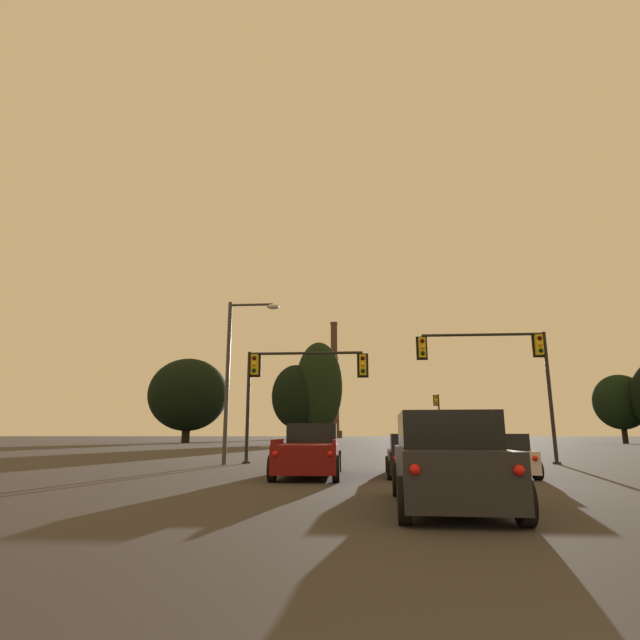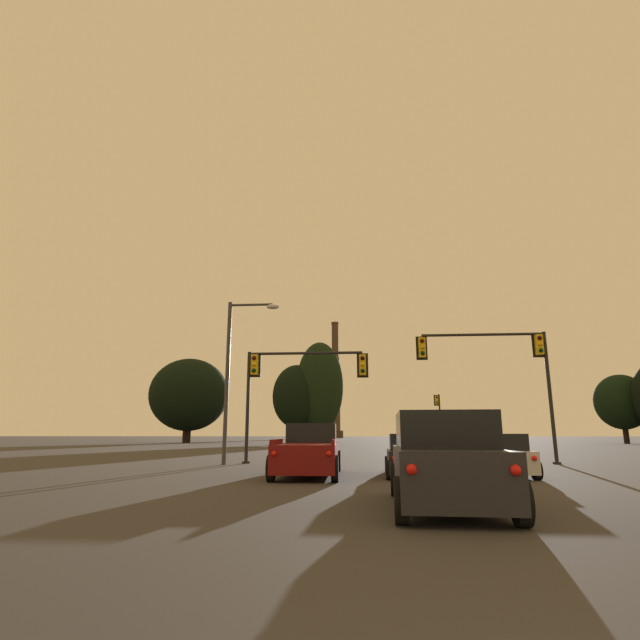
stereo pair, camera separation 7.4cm
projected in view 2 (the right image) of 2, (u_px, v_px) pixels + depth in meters
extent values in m
cube|color=black|center=(412.00, 460.00, 17.47)|extent=(1.87, 4.06, 0.72)
cube|color=black|center=(412.00, 442.00, 17.22)|extent=(1.63, 1.96, 0.55)
cylinder|color=black|center=(388.00, 464.00, 19.09)|extent=(0.24, 0.61, 0.60)
cylinder|color=black|center=(432.00, 464.00, 18.90)|extent=(0.24, 0.61, 0.60)
cylinder|color=black|center=(389.00, 470.00, 15.94)|extent=(0.24, 0.61, 0.60)
cylinder|color=black|center=(443.00, 471.00, 15.75)|extent=(0.24, 0.61, 0.60)
sphere|color=red|center=(394.00, 458.00, 15.62)|extent=(0.17, 0.17, 0.17)
sphere|color=red|center=(439.00, 459.00, 15.47)|extent=(0.17, 0.17, 0.17)
cube|color=#232328|center=(445.00, 472.00, 9.94)|extent=(2.13, 4.88, 0.95)
cube|color=black|center=(442.00, 430.00, 10.24)|extent=(1.90, 2.88, 0.70)
cylinder|color=black|center=(395.00, 479.00, 11.85)|extent=(0.25, 0.77, 0.76)
cylinder|color=black|center=(477.00, 480.00, 11.62)|extent=(0.25, 0.77, 0.76)
cylinder|color=black|center=(401.00, 500.00, 8.12)|extent=(0.25, 0.77, 0.76)
cylinder|color=black|center=(521.00, 502.00, 7.90)|extent=(0.25, 0.77, 0.76)
sphere|color=red|center=(411.00, 469.00, 7.74)|extent=(0.17, 0.17, 0.17)
sphere|color=red|center=(516.00, 470.00, 7.55)|extent=(0.17, 0.17, 0.17)
cube|color=maroon|center=(308.00, 456.00, 17.43)|extent=(2.12, 5.44, 0.88)
cube|color=black|center=(312.00, 433.00, 19.31)|extent=(1.88, 1.84, 0.72)
cube|color=maroon|center=(277.00, 442.00, 16.25)|extent=(0.16, 2.43, 0.16)
cube|color=maroon|center=(334.00, 442.00, 16.14)|extent=(0.16, 2.43, 0.16)
cylinder|color=black|center=(288.00, 461.00, 19.56)|extent=(0.24, 0.80, 0.80)
cylinder|color=black|center=(338.00, 461.00, 19.46)|extent=(0.24, 0.80, 0.80)
cylinder|color=black|center=(271.00, 468.00, 15.28)|extent=(0.24, 0.80, 0.80)
cylinder|color=black|center=(335.00, 469.00, 15.17)|extent=(0.24, 0.80, 0.80)
sphere|color=red|center=(274.00, 454.00, 14.87)|extent=(0.17, 0.17, 0.17)
sphere|color=red|center=(329.00, 454.00, 14.78)|extent=(0.17, 0.17, 0.17)
cube|color=silver|center=(495.00, 460.00, 17.54)|extent=(1.72, 4.00, 0.72)
cube|color=black|center=(497.00, 442.00, 17.30)|extent=(1.56, 1.90, 0.55)
cylinder|color=black|center=(462.00, 464.00, 19.14)|extent=(0.22, 0.60, 0.60)
cylinder|color=black|center=(507.00, 464.00, 19.01)|extent=(0.22, 0.60, 0.60)
cylinder|color=black|center=(483.00, 470.00, 15.98)|extent=(0.22, 0.60, 0.60)
cylinder|color=black|center=(537.00, 470.00, 15.85)|extent=(0.22, 0.60, 0.60)
sphere|color=red|center=(490.00, 458.00, 15.67)|extent=(0.17, 0.17, 0.17)
sphere|color=red|center=(534.00, 458.00, 15.56)|extent=(0.17, 0.17, 0.17)
cylinder|color=black|center=(550.00, 396.00, 24.90)|extent=(0.18, 0.18, 6.55)
cylinder|color=black|center=(557.00, 463.00, 24.18)|extent=(0.40, 0.40, 0.10)
cube|color=yellow|center=(539.00, 345.00, 25.50)|extent=(0.34, 0.34, 1.04)
cube|color=black|center=(538.00, 345.00, 25.68)|extent=(0.58, 0.03, 1.25)
sphere|color=#320504|center=(540.00, 338.00, 25.39)|extent=(0.22, 0.22, 0.22)
sphere|color=#F2AD14|center=(540.00, 344.00, 25.32)|extent=(0.22, 0.22, 0.22)
sphere|color=black|center=(541.00, 350.00, 25.25)|extent=(0.22, 0.22, 0.22)
cylinder|color=black|center=(482.00, 335.00, 25.84)|extent=(6.22, 0.14, 0.14)
sphere|color=black|center=(544.00, 334.00, 25.61)|extent=(0.18, 0.18, 0.18)
cube|color=yellow|center=(422.00, 348.00, 25.94)|extent=(0.34, 0.34, 1.04)
cube|color=black|center=(422.00, 348.00, 26.11)|extent=(0.58, 0.03, 1.25)
sphere|color=#320504|center=(422.00, 341.00, 25.83)|extent=(0.22, 0.22, 0.22)
sphere|color=#F2AD14|center=(422.00, 347.00, 25.75)|extent=(0.22, 0.22, 0.22)
sphere|color=black|center=(423.00, 353.00, 25.68)|extent=(0.22, 0.22, 0.22)
cylinder|color=black|center=(248.00, 406.00, 25.35)|extent=(0.18, 0.18, 5.59)
cylinder|color=black|center=(246.00, 462.00, 24.74)|extent=(0.40, 0.40, 0.10)
cube|color=yellow|center=(255.00, 365.00, 25.80)|extent=(0.34, 0.34, 1.04)
cube|color=black|center=(255.00, 365.00, 25.98)|extent=(0.58, 0.03, 1.25)
sphere|color=#320504|center=(254.00, 358.00, 25.69)|extent=(0.22, 0.22, 0.22)
sphere|color=#F2AD14|center=(254.00, 364.00, 25.62)|extent=(0.22, 0.22, 0.22)
sphere|color=black|center=(254.00, 370.00, 25.55)|extent=(0.22, 0.22, 0.22)
cylinder|color=black|center=(305.00, 353.00, 25.73)|extent=(5.87, 0.14, 0.14)
sphere|color=black|center=(249.00, 354.00, 25.95)|extent=(0.18, 0.18, 0.18)
cube|color=yellow|center=(363.00, 365.00, 25.36)|extent=(0.34, 0.34, 1.04)
cube|color=black|center=(363.00, 365.00, 25.54)|extent=(0.58, 0.03, 1.25)
sphere|color=#320504|center=(362.00, 358.00, 25.25)|extent=(0.22, 0.22, 0.22)
sphere|color=#F2AD14|center=(363.00, 364.00, 25.18)|extent=(0.22, 0.22, 0.22)
sphere|color=black|center=(363.00, 371.00, 25.11)|extent=(0.22, 0.22, 0.22)
cylinder|color=black|center=(440.00, 420.00, 57.22)|extent=(0.18, 0.18, 5.91)
cylinder|color=black|center=(442.00, 446.00, 56.57)|extent=(0.40, 0.40, 0.10)
cube|color=yellow|center=(437.00, 400.00, 57.75)|extent=(0.34, 0.34, 1.04)
cube|color=black|center=(436.00, 400.00, 57.92)|extent=(0.58, 0.03, 1.25)
sphere|color=#320504|center=(437.00, 397.00, 57.63)|extent=(0.22, 0.22, 0.22)
sphere|color=#F2AD14|center=(437.00, 400.00, 57.56)|extent=(0.22, 0.22, 0.22)
sphere|color=black|center=(437.00, 403.00, 57.49)|extent=(0.22, 0.22, 0.22)
cylinder|color=#38383A|center=(227.00, 381.00, 24.50)|extent=(0.20, 0.20, 7.97)
cylinder|color=#38383A|center=(252.00, 305.00, 25.27)|extent=(2.20, 0.12, 0.12)
sphere|color=#38383A|center=(230.00, 305.00, 25.36)|extent=(0.20, 0.20, 0.20)
ellipsoid|color=silver|center=(273.00, 307.00, 25.16)|extent=(0.64, 0.36, 0.26)
cylinder|color=#3C2B22|center=(336.00, 434.00, 170.23)|extent=(5.19, 5.19, 2.50)
cylinder|color=#473328|center=(336.00, 412.00, 171.92)|extent=(3.25, 3.25, 12.66)
cylinder|color=#473328|center=(335.00, 375.00, 174.74)|extent=(2.79, 2.79, 12.66)
cylinder|color=#473328|center=(335.00, 340.00, 177.56)|extent=(2.34, 2.34, 12.66)
cylinder|color=#4E382C|center=(335.00, 323.00, 178.90)|extent=(2.62, 2.62, 0.70)
cylinder|color=black|center=(626.00, 433.00, 73.44)|extent=(0.77, 0.77, 3.05)
ellipsoid|color=black|center=(622.00, 402.00, 74.46)|extent=(7.74, 6.96, 8.13)
cylinder|color=black|center=(320.00, 432.00, 73.04)|extent=(0.70, 0.70, 3.40)
ellipsoid|color=black|center=(320.00, 386.00, 74.53)|extent=(7.03, 6.33, 13.29)
cylinder|color=black|center=(187.00, 432.00, 81.90)|extent=(1.31, 1.31, 3.36)
ellipsoid|color=black|center=(189.00, 394.00, 83.28)|extent=(13.11, 11.80, 11.97)
cylinder|color=black|center=(296.00, 432.00, 73.06)|extent=(0.72, 0.72, 3.39)
ellipsoid|color=black|center=(297.00, 396.00, 74.22)|extent=(7.23, 6.51, 9.34)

